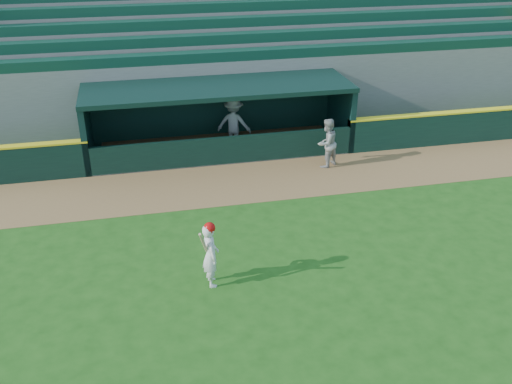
# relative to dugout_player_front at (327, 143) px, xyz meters

# --- Properties ---
(ground) EXTENTS (120.00, 120.00, 0.00)m
(ground) POSITION_rel_dugout_player_front_xyz_m (-3.34, -5.56, -0.85)
(ground) COLOR #1E4D13
(ground) RESTS_ON ground
(warning_track) EXTENTS (40.00, 3.00, 0.01)m
(warning_track) POSITION_rel_dugout_player_front_xyz_m (-3.34, -0.66, -0.85)
(warning_track) COLOR olive
(warning_track) RESTS_ON ground
(dugout_player_front) EXTENTS (1.04, 0.98, 1.71)m
(dugout_player_front) POSITION_rel_dugout_player_front_xyz_m (0.00, 0.00, 0.00)
(dugout_player_front) COLOR gray
(dugout_player_front) RESTS_ON ground
(dugout_player_inside) EXTENTS (1.43, 1.17, 1.93)m
(dugout_player_inside) POSITION_rel_dugout_player_front_xyz_m (-2.77, 2.31, 0.11)
(dugout_player_inside) COLOR gray
(dugout_player_inside) RESTS_ON ground
(dugout) EXTENTS (9.40, 2.80, 2.46)m
(dugout) POSITION_rel_dugout_player_front_xyz_m (-3.34, 2.45, 0.50)
(dugout) COLOR slate
(dugout) RESTS_ON ground
(stands) EXTENTS (34.50, 6.25, 7.58)m
(stands) POSITION_rel_dugout_player_front_xyz_m (-3.34, 7.02, 1.54)
(stands) COLOR slate
(stands) RESTS_ON ground
(batter_at_plate) EXTENTS (0.52, 0.76, 1.67)m
(batter_at_plate) POSITION_rel_dugout_player_front_xyz_m (-4.87, -5.93, -0.02)
(batter_at_plate) COLOR silver
(batter_at_plate) RESTS_ON ground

